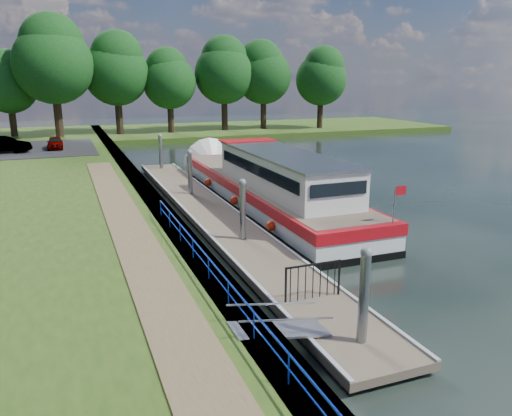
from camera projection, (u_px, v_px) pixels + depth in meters
name	position (u px, v px, depth m)	size (l,w,h in m)	color
ground	(350.00, 346.00, 13.30)	(160.00, 160.00, 0.00)	black
bank_edge	(154.00, 208.00, 25.85)	(1.10, 90.00, 0.78)	#473D2D
far_bank	(217.00, 130.00, 64.32)	(60.00, 18.00, 0.60)	#2A4513
footpath	(137.00, 246.00, 18.78)	(1.60, 40.00, 0.05)	brown
carpark	(11.00, 150.00, 43.54)	(14.00, 12.00, 0.06)	black
blue_fence	(218.00, 274.00, 14.72)	(0.04, 18.04, 0.72)	#0C2DBF
pontoon	(213.00, 216.00, 24.98)	(2.50, 30.00, 0.56)	brown
mooring_piles	(212.00, 195.00, 24.71)	(0.30, 27.30, 3.55)	gray
gangway	(279.00, 328.00, 12.95)	(2.58, 1.00, 0.92)	#A5A8AD
gate_panel	(313.00, 276.00, 15.00)	(1.85, 0.05, 1.15)	black
barge	(261.00, 184.00, 28.18)	(4.36, 21.15, 4.78)	black
horizon_trees	(105.00, 68.00, 54.64)	(54.38, 10.03, 12.87)	#332316
car_a	(55.00, 143.00, 43.81)	(1.29, 3.20, 1.09)	#999999
car_b	(4.00, 145.00, 41.54)	(1.42, 4.06, 1.34)	#999999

